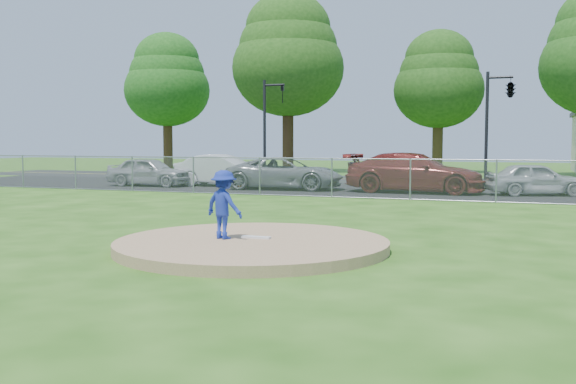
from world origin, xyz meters
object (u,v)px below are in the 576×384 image
Objects in this scene: traffic_signal_left at (268,120)px; traffic_cone at (241,181)px; tree_far_left at (167,80)px; pitcher at (224,205)px; parked_car_white at (223,170)px; tree_left at (288,54)px; tree_center at (439,79)px; parked_car_gray at (285,173)px; parked_car_darkred at (415,173)px; parked_car_silver at (149,171)px; parked_car_pearl at (536,179)px; traffic_signal_center at (508,91)px.

traffic_signal_left is 7.93m from traffic_cone.
tree_far_left is 7.85× the size of pitcher.
parked_car_white is (-8.16, 16.30, -0.12)m from pitcher.
tree_center is (10.00, 3.00, -1.77)m from tree_left.
parked_car_gray is at bearing -69.62° from tree_left.
tree_left is 2.18× the size of parked_car_darkred.
parked_car_gray reaches higher than parked_car_silver.
tree_far_left is 2.62× the size of parked_car_silver.
parked_car_gray is 0.90× the size of parked_car_darkred.
traffic_cone is at bearing -50.74° from tree_far_left.
pitcher is at bearing 140.79° from parked_car_pearl.
tree_left reaches higher than parked_car_darkred.
parked_car_gray is at bearing -143.97° from traffic_signal_center.
tree_far_left is at bearing 38.74° from parked_car_gray.
tree_left is at bearing 28.19° from parked_car_pearl.
pitcher is 0.33× the size of parked_car_silver.
parked_car_silver reaches higher than traffic_cone.
parked_car_silver reaches higher than parked_car_pearl.
traffic_signal_left is 12.79m from traffic_signal_center.
traffic_cone is at bearing -76.62° from tree_left.
pitcher is at bearing 176.78° from parked_car_darkred.
traffic_cone is at bearing -77.35° from traffic_signal_left.
traffic_signal_left is 1.37× the size of parked_car_silver.
traffic_signal_center is at bearing 32.77° from traffic_cone.
traffic_signal_left is at bearing -122.90° from tree_center.
parked_car_white is (-7.74, -17.78, -5.70)m from tree_center.
traffic_signal_left is at bearing -0.58° from parked_car_white.
parked_car_gray is at bearing -90.09° from parked_car_silver.
pitcher is at bearing -168.23° from parked_car_gray.
parked_car_darkred is at bearing -34.81° from traffic_signal_left.
tree_left is 3.06× the size of parked_car_silver.
traffic_signal_left is (13.24, -11.00, -3.70)m from tree_far_left.
parked_car_gray is (-4.61, 15.42, -0.15)m from pitcher.
tree_far_left is 1.92× the size of traffic_signal_center.
parked_car_pearl is (5.89, 15.92, -0.22)m from pitcher.
tree_left is at bearing 103.38° from traffic_cone.
tree_center is at bearing 112.49° from traffic_signal_center.
parked_car_darkred is (9.32, -6.48, -2.52)m from traffic_signal_left.
traffic_cone is 2.14m from parked_car_white.
traffic_signal_center reaches higher than parked_car_white.
tree_far_left is at bearing 37.51° from parked_car_white.
pitcher reaches higher than parked_car_gray.
traffic_signal_center is 7.44m from parked_car_pearl.
traffic_signal_center is 0.97× the size of parked_car_darkred.
parked_car_pearl is (4.75, 0.32, -0.18)m from parked_car_darkred.
parked_car_silver is at bearing -115.62° from traffic_signal_left.
traffic_signal_center is at bearing -26.78° from parked_car_darkred.
tree_far_left is at bearing 26.20° from parked_car_silver.
pitcher is at bearing -66.20° from traffic_cone.
tree_far_left is 28.31m from traffic_signal_center.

